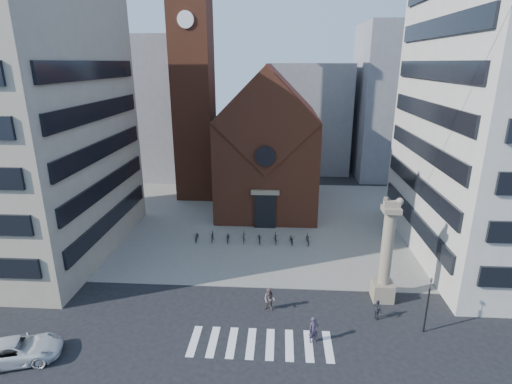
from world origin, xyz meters
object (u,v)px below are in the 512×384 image
(traffic_light, at_px, (428,304))
(scooter_0, at_px, (197,236))
(lion_column, at_px, (386,260))
(pedestrian_2, at_px, (377,310))
(white_car, at_px, (17,350))
(pedestrian_0, at_px, (314,330))
(pedestrian_1, at_px, (269,300))

(traffic_light, bearing_deg, scooter_0, 144.03)
(lion_column, relative_size, pedestrian_2, 5.51)
(traffic_light, bearing_deg, white_car, -170.41)
(white_car, height_order, pedestrian_0, pedestrian_0)
(lion_column, distance_m, pedestrian_2, 3.94)
(pedestrian_1, bearing_deg, scooter_0, 145.08)
(lion_column, height_order, pedestrian_2, lion_column)
(pedestrian_1, relative_size, pedestrian_2, 1.20)
(pedestrian_0, bearing_deg, scooter_0, 106.41)
(white_car, xyz_separation_m, pedestrian_1, (15.89, 6.42, 0.20))
(traffic_light, relative_size, white_car, 0.80)
(traffic_light, bearing_deg, lion_column, 116.46)
(white_car, xyz_separation_m, scooter_0, (7.78, 18.39, -0.22))
(white_car, relative_size, pedestrian_1, 2.85)
(lion_column, distance_m, traffic_light, 4.62)
(pedestrian_2, bearing_deg, traffic_light, -137.87)
(white_car, relative_size, pedestrian_2, 3.41)
(lion_column, height_order, scooter_0, lion_column)
(white_car, xyz_separation_m, pedestrian_0, (18.98, 2.95, 0.22))
(traffic_light, distance_m, pedestrian_0, 8.16)
(white_car, bearing_deg, lion_column, -88.06)
(lion_column, distance_m, pedestrian_0, 8.50)
(lion_column, relative_size, scooter_0, 4.78)
(pedestrian_1, distance_m, scooter_0, 14.46)
(pedestrian_2, height_order, scooter_0, pedestrian_2)
(traffic_light, height_order, white_car, traffic_light)
(pedestrian_2, xyz_separation_m, scooter_0, (-16.09, 12.56, -0.26))
(pedestrian_0, relative_size, pedestrian_1, 1.02)
(lion_column, distance_m, pedestrian_1, 9.57)
(traffic_light, relative_size, pedestrian_2, 2.73)
(pedestrian_2, bearing_deg, lion_column, -45.04)
(pedestrian_2, distance_m, scooter_0, 20.41)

